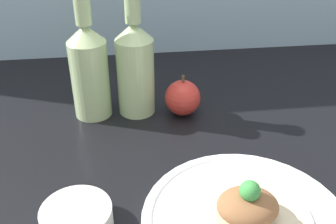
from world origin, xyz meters
TOP-DOWN VIEW (x-y plane):
  - ground_plane at (0.00, 0.00)cm, footprint 180.00×110.00cm
  - plate at (6.74, -12.38)cm, footprint 29.69×29.69cm
  - plated_food at (6.74, -12.38)cm, footprint 18.48×18.48cm
  - cider_bottle_left at (-15.75, 21.49)cm, footprint 7.56×7.56cm
  - cider_bottle_right at (-6.69, 21.49)cm, footprint 7.56×7.56cm
  - apple at (2.62, 19.20)cm, footprint 7.36×7.36cm
  - dipping_bowl at (-16.94, -9.53)cm, footprint 10.11×10.11cm

SIDE VIEW (x-z plane):
  - ground_plane at x=0.00cm, z-range -4.00..0.00cm
  - plate at x=6.74cm, z-range 0.06..1.90cm
  - dipping_bowl at x=-16.94cm, z-range 0.00..3.35cm
  - plated_food at x=6.74cm, z-range 0.03..6.65cm
  - apple at x=2.62cm, z-range -0.70..8.07cm
  - cider_bottle_left at x=-15.75cm, z-range -3.06..24.16cm
  - cider_bottle_right at x=-6.69cm, z-range -3.06..24.16cm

